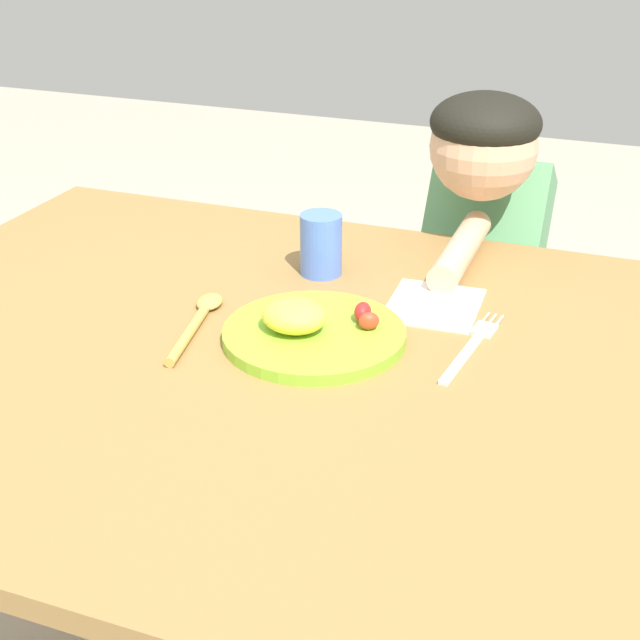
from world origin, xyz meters
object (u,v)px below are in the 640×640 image
(spoon, at_px, (198,319))
(person, at_px, (479,310))
(plate, at_px, (311,330))
(fork, at_px, (472,345))
(drinking_cup, at_px, (321,244))

(spoon, bearing_deg, person, -38.50)
(plate, distance_m, spoon, 0.17)
(fork, relative_size, spoon, 1.02)
(fork, relative_size, person, 0.22)
(fork, xyz_separation_m, person, (-0.08, 0.50, -0.19))
(drinking_cup, height_order, person, person)
(fork, height_order, spoon, spoon)
(spoon, relative_size, person, 0.21)
(spoon, bearing_deg, fork, -90.70)
(drinking_cup, bearing_deg, spoon, -113.73)
(plate, relative_size, fork, 1.14)
(fork, bearing_deg, spoon, 106.66)
(drinking_cup, xyz_separation_m, person, (0.20, 0.34, -0.24))
(plate, height_order, spoon, plate)
(drinking_cup, bearing_deg, person, 59.73)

